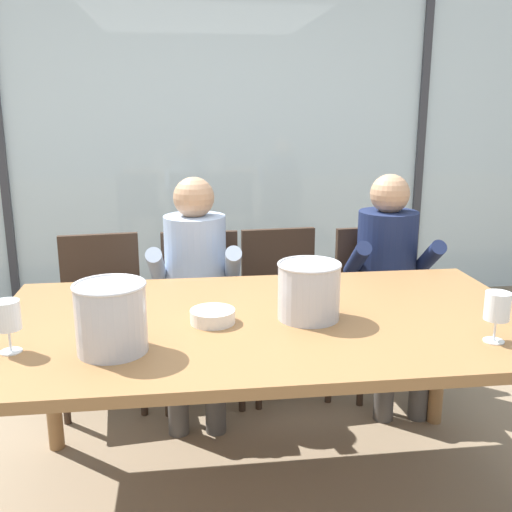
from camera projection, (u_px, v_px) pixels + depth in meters
name	position (u px, v px, depth m)	size (l,w,h in m)	color
ground	(242.00, 383.00, 3.36)	(14.00, 14.00, 0.00)	#847056
window_glass_panel	(220.00, 138.00, 4.55)	(7.24, 0.03, 2.60)	silver
window_mullion_left	(1.00, 140.00, 4.33)	(0.06, 0.06, 2.60)	#38383D
window_mullion_right	(421.00, 137.00, 4.73)	(0.06, 0.06, 2.60)	#38383D
hillside_vineyard	(203.00, 157.00, 8.19)	(13.24, 2.40, 1.70)	#568942
dining_table	(268.00, 335.00, 2.22)	(2.04, 1.12, 0.77)	olive
chair_near_curtain	(102.00, 305.00, 3.12)	(0.48, 0.48, 0.88)	#332319
chair_left_of_center	(201.00, 302.00, 3.18)	(0.44, 0.44, 0.88)	#332319
chair_center	(282.00, 297.00, 3.26)	(0.47, 0.47, 0.88)	#332319
chair_right_of_center	(376.00, 295.00, 3.30)	(0.47, 0.47, 0.88)	#332319
person_pale_blue_shirt	(196.00, 279.00, 3.00)	(0.48, 0.62, 1.20)	#9EB2D1
person_navy_polo	(390.00, 272.00, 3.12)	(0.48, 0.63, 1.20)	#192347
ice_bucket_primary	(309.00, 290.00, 2.17)	(0.24, 0.24, 0.22)	#B7B7BC
ice_bucket_secondary	(111.00, 317.00, 1.87)	(0.23, 0.23, 0.23)	#B7B7BC
tasting_bowl	(213.00, 316.00, 2.14)	(0.17, 0.17, 0.05)	silver
wine_glass_by_left_taster	(7.00, 318.00, 1.87)	(0.08, 0.08, 0.17)	silver
wine_glass_near_bucket	(497.00, 307.00, 1.95)	(0.08, 0.08, 0.17)	silver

